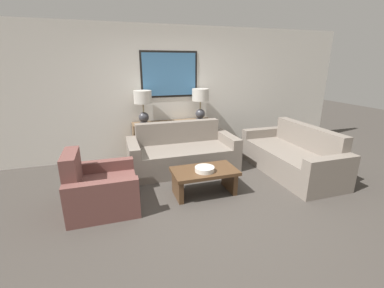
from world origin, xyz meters
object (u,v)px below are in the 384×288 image
(table_lamp_right, at_px, (200,99))
(couch_by_back_wall, at_px, (182,154))
(armchair_near_back_wall, at_px, (100,189))
(table_lamp_left, at_px, (143,102))
(coffee_table, at_px, (204,176))
(couch_by_side, at_px, (292,157))
(decorative_bowl, at_px, (205,169))
(console_table, at_px, (173,139))

(table_lamp_right, height_order, couch_by_back_wall, table_lamp_right)
(table_lamp_right, xyz_separation_m, couch_by_back_wall, (-0.60, -0.70, -0.91))
(table_lamp_right, bearing_deg, armchair_near_back_wall, -140.16)
(table_lamp_left, distance_m, table_lamp_right, 1.19)
(table_lamp_left, bearing_deg, table_lamp_right, 0.00)
(coffee_table, xyz_separation_m, armchair_near_back_wall, (-1.50, 0.05, -0.01))
(couch_by_side, distance_m, armchair_near_back_wall, 3.31)
(couch_by_back_wall, relative_size, armchair_near_back_wall, 2.22)
(table_lamp_left, xyz_separation_m, couch_by_side, (2.46, -1.46, -0.91))
(couch_by_side, relative_size, decorative_bowl, 6.88)
(table_lamp_right, height_order, decorative_bowl, table_lamp_right)
(table_lamp_left, distance_m, armchair_near_back_wall, 2.12)
(console_table, height_order, coffee_table, console_table)
(table_lamp_right, distance_m, couch_by_back_wall, 1.29)
(couch_by_side, bearing_deg, decorative_bowl, -169.00)
(armchair_near_back_wall, bearing_deg, couch_by_side, 4.19)
(table_lamp_left, xyz_separation_m, couch_by_back_wall, (0.60, -0.70, -0.91))
(console_table, height_order, table_lamp_left, table_lamp_left)
(table_lamp_left, xyz_separation_m, decorative_bowl, (0.63, -1.82, -0.77))
(decorative_bowl, bearing_deg, console_table, 91.02)
(table_lamp_right, xyz_separation_m, coffee_table, (-0.54, -1.76, -0.91))
(console_table, xyz_separation_m, table_lamp_left, (-0.60, 0.00, 0.81))
(couch_by_side, height_order, armchair_near_back_wall, couch_by_side)
(table_lamp_left, relative_size, couch_by_side, 0.33)
(console_table, xyz_separation_m, couch_by_side, (1.86, -1.46, -0.09))
(console_table, height_order, couch_by_back_wall, couch_by_back_wall)
(console_table, height_order, decorative_bowl, console_table)
(decorative_bowl, height_order, armchair_near_back_wall, armchair_near_back_wall)
(console_table, xyz_separation_m, couch_by_back_wall, (0.00, -0.70, -0.09))
(table_lamp_left, bearing_deg, couch_by_side, -30.77)
(table_lamp_right, relative_size, armchair_near_back_wall, 0.73)
(decorative_bowl, bearing_deg, coffee_table, 71.47)
(decorative_bowl, relative_size, armchair_near_back_wall, 0.32)
(table_lamp_left, distance_m, couch_by_side, 3.00)
(coffee_table, xyz_separation_m, decorative_bowl, (-0.02, -0.06, 0.15))
(table_lamp_left, height_order, decorative_bowl, table_lamp_left)
(table_lamp_right, xyz_separation_m, couch_by_side, (1.26, -1.46, -0.91))
(couch_by_back_wall, bearing_deg, armchair_near_back_wall, -145.25)
(couch_by_back_wall, height_order, decorative_bowl, couch_by_back_wall)
(decorative_bowl, xyz_separation_m, armchair_near_back_wall, (-1.48, 0.11, -0.16))
(couch_by_back_wall, height_order, couch_by_side, same)
(decorative_bowl, bearing_deg, couch_by_side, 11.00)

